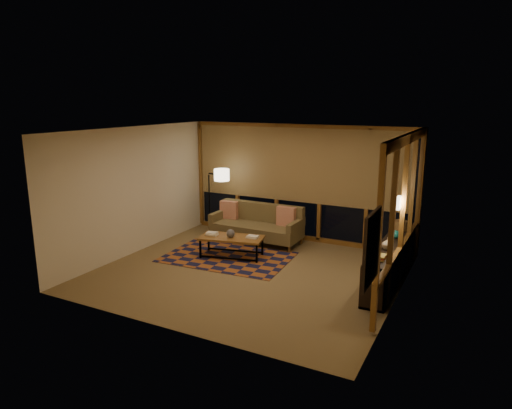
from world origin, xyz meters
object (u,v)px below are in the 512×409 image
at_px(coffee_table, 232,247).
at_px(bookshelf, 391,261).
at_px(sofa, 256,224).
at_px(floor_lamp, 209,201).

relative_size(coffee_table, bookshelf, 0.46).
relative_size(sofa, coffee_table, 1.58).
xyz_separation_m(sofa, floor_lamp, (-1.31, 0.05, 0.40)).
xyz_separation_m(coffee_table, floor_lamp, (-1.32, 1.21, 0.61)).
distance_m(sofa, bookshelf, 3.37).
bearing_deg(sofa, coffee_table, -88.95).
height_order(coffee_table, bookshelf, bookshelf).
distance_m(coffee_table, bookshelf, 3.24).
relative_size(floor_lamp, bookshelf, 0.58).
relative_size(coffee_table, floor_lamp, 0.80).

